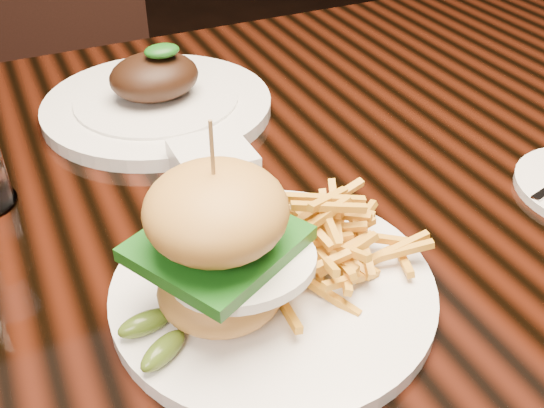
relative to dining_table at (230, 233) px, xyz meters
name	(u,v)px	position (x,y,z in m)	size (l,w,h in m)	color
dining_table	(230,233)	(0.00, 0.00, 0.00)	(1.60, 0.90, 0.75)	black
burger_plate	(268,255)	(-0.04, -0.19, 0.13)	(0.29, 0.29, 0.19)	silver
ramekin	(213,163)	(-0.01, 0.01, 0.10)	(0.08, 0.08, 0.04)	silver
far_dish	(157,99)	(-0.02, 0.19, 0.09)	(0.30, 0.30, 0.10)	silver
chair_far	(55,69)	(-0.08, 0.89, -0.13)	(0.53, 0.53, 0.95)	black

